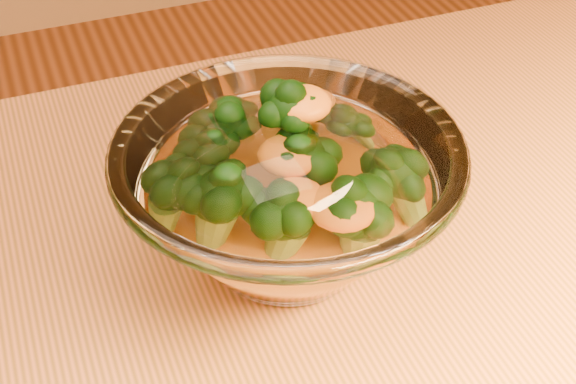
{
  "coord_description": "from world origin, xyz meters",
  "views": [
    {
      "loc": [
        -0.13,
        -0.28,
        1.16
      ],
      "look_at": [
        0.02,
        0.11,
        0.81
      ],
      "focal_mm": 50.0,
      "sensor_mm": 36.0,
      "label": 1
    }
  ],
  "objects": [
    {
      "name": "cheese_sauce",
      "position": [
        0.02,
        0.11,
        0.78
      ],
      "size": [
        0.12,
        0.12,
        0.03
      ],
      "primitive_type": "ellipsoid",
      "color": "orange",
      "rests_on": "glass_bowl"
    },
    {
      "name": "broccoli_heap",
      "position": [
        0.02,
        0.12,
        0.82
      ],
      "size": [
        0.18,
        0.16,
        0.09
      ],
      "color": "black",
      "rests_on": "cheese_sauce"
    },
    {
      "name": "glass_bowl",
      "position": [
        0.02,
        0.11,
        0.81
      ],
      "size": [
        0.24,
        0.24,
        0.11
      ],
      "color": "white",
      "rests_on": "table"
    }
  ]
}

